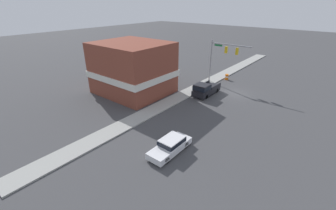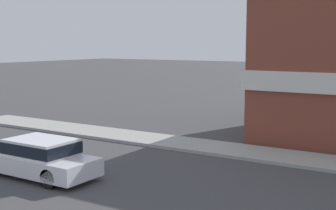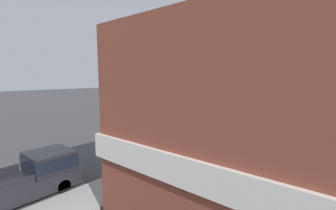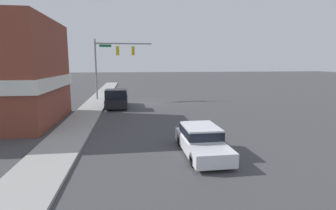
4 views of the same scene
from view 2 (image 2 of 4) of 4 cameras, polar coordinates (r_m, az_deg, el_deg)
The scene contains 1 object.
car_lead at distance 17.38m, azimuth -15.55°, elevation -6.07°, with size 1.80×4.80×1.39m.
Camera 2 is at (-12.79, 5.24, 4.74)m, focal length 50.00 mm.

